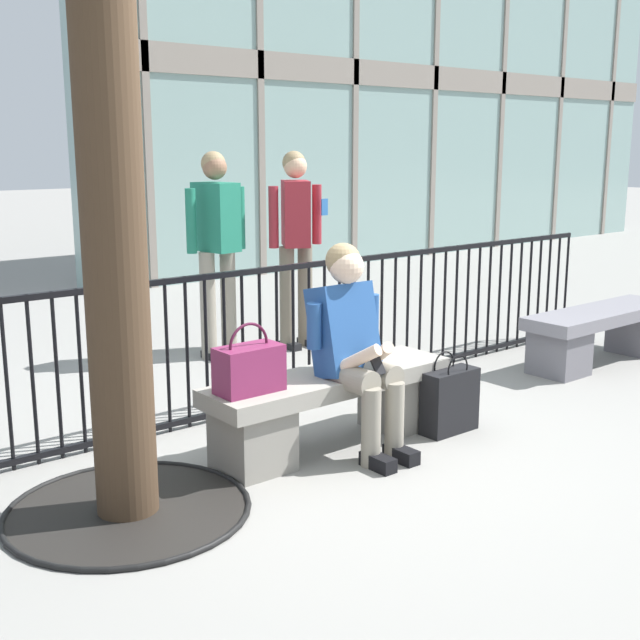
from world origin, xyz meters
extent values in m
plane|color=gray|center=(0.00, 0.00, 0.00)|extent=(60.00, 60.00, 0.00)
cube|color=gray|center=(0.00, 0.00, 0.40)|extent=(1.60, 0.44, 0.10)
cube|color=gray|center=(-0.56, 0.00, 0.17)|extent=(0.36, 0.37, 0.35)
cube|color=gray|center=(0.56, 0.00, 0.17)|extent=(0.36, 0.37, 0.35)
cylinder|color=gray|center=(-0.03, -0.18, 0.47)|extent=(0.15, 0.40, 0.15)
cylinder|color=gray|center=(-0.03, -0.38, 0.23)|extent=(0.11, 0.11, 0.45)
cube|color=black|center=(-0.03, -0.44, 0.04)|extent=(0.09, 0.22, 0.08)
cylinder|color=gray|center=(0.15, -0.18, 0.47)|extent=(0.15, 0.40, 0.15)
cylinder|color=gray|center=(0.15, -0.38, 0.23)|extent=(0.11, 0.11, 0.45)
cube|color=black|center=(0.15, -0.44, 0.04)|extent=(0.09, 0.22, 0.08)
cube|color=#234C8C|center=(0.06, -0.04, 0.71)|extent=(0.36, 0.30, 0.55)
cylinder|color=#234C8C|center=(-0.16, -0.04, 0.76)|extent=(0.08, 0.08, 0.26)
cylinder|color=beige|center=(-0.02, -0.26, 0.59)|extent=(0.16, 0.28, 0.20)
cylinder|color=#234C8C|center=(0.28, -0.04, 0.76)|extent=(0.08, 0.08, 0.26)
cylinder|color=beige|center=(0.14, -0.26, 0.59)|extent=(0.16, 0.28, 0.20)
cube|color=black|center=(0.06, -0.32, 0.57)|extent=(0.07, 0.10, 0.13)
sphere|color=beige|center=(0.06, -0.06, 1.08)|extent=(0.20, 0.20, 0.20)
sphere|color=#997F59|center=(0.06, -0.03, 1.11)|extent=(0.20, 0.20, 0.20)
cube|color=#7A234C|center=(-0.58, -0.01, 0.58)|extent=(0.36, 0.19, 0.25)
torus|color=#49152D|center=(-0.58, -0.01, 0.71)|extent=(0.25, 0.02, 0.25)
cube|color=black|center=(0.73, -0.28, 0.20)|extent=(0.38, 0.16, 0.40)
torus|color=black|center=(0.73, -0.34, 0.42)|extent=(0.18, 0.01, 0.18)
torus|color=black|center=(0.73, -0.22, 0.42)|extent=(0.18, 0.01, 0.18)
cylinder|color=#6B6051|center=(1.23, 2.07, 0.45)|extent=(0.13, 0.13, 0.90)
cube|color=black|center=(1.23, 2.03, 0.03)|extent=(0.09, 0.22, 0.06)
cylinder|color=#6B6051|center=(1.43, 2.07, 0.45)|extent=(0.13, 0.13, 0.90)
cube|color=black|center=(1.43, 2.03, 0.03)|extent=(0.09, 0.22, 0.06)
cube|color=maroon|center=(1.33, 2.07, 1.18)|extent=(0.39, 0.44, 0.56)
cylinder|color=maroon|center=(1.10, 2.07, 1.16)|extent=(0.08, 0.08, 0.52)
cylinder|color=maroon|center=(1.57, 2.07, 1.16)|extent=(0.08, 0.08, 0.52)
sphere|color=#DBAD89|center=(1.33, 2.07, 1.58)|extent=(0.20, 0.20, 0.20)
sphere|color=#997F59|center=(1.33, 2.09, 1.61)|extent=(0.20, 0.20, 0.20)
cube|color=#2D6BB7|center=(1.57, 1.97, 1.23)|extent=(0.07, 0.01, 0.14)
cylinder|color=gray|center=(0.51, 2.20, 0.45)|extent=(0.13, 0.13, 0.90)
cube|color=black|center=(0.51, 2.16, 0.03)|extent=(0.09, 0.22, 0.06)
cylinder|color=gray|center=(0.71, 2.20, 0.45)|extent=(0.13, 0.13, 0.90)
cube|color=black|center=(0.71, 2.16, 0.03)|extent=(0.09, 0.22, 0.06)
cube|color=#1E7259|center=(0.61, 2.20, 1.18)|extent=(0.27, 0.41, 0.56)
cylinder|color=#1E7259|center=(0.38, 2.20, 1.16)|extent=(0.08, 0.08, 0.52)
cylinder|color=#1E7259|center=(0.85, 2.20, 1.16)|extent=(0.08, 0.08, 0.52)
sphere|color=#8E664C|center=(0.61, 2.20, 1.58)|extent=(0.20, 0.20, 0.20)
sphere|color=#997F59|center=(0.61, 2.22, 1.61)|extent=(0.20, 0.20, 0.20)
cylinder|color=black|center=(-1.59, 0.82, 0.49)|extent=(0.02, 0.02, 0.97)
cylinder|color=black|center=(-1.46, 0.82, 0.49)|extent=(0.02, 0.02, 0.97)
cylinder|color=black|center=(-1.32, 0.82, 0.49)|extent=(0.02, 0.02, 0.97)
cylinder|color=black|center=(-1.18, 0.82, 0.49)|extent=(0.02, 0.02, 0.97)
cylinder|color=black|center=(-1.04, 0.82, 0.49)|extent=(0.02, 0.02, 0.97)
cylinder|color=black|center=(-0.90, 0.82, 0.49)|extent=(0.02, 0.02, 0.97)
cylinder|color=black|center=(-0.76, 0.82, 0.49)|extent=(0.02, 0.02, 0.97)
cylinder|color=black|center=(-0.62, 0.82, 0.49)|extent=(0.02, 0.02, 0.97)
cylinder|color=black|center=(-0.49, 0.82, 0.49)|extent=(0.02, 0.02, 0.97)
cylinder|color=black|center=(-0.35, 0.82, 0.49)|extent=(0.02, 0.02, 0.97)
cylinder|color=black|center=(-0.21, 0.82, 0.49)|extent=(0.02, 0.02, 0.97)
cylinder|color=black|center=(-0.07, 0.82, 0.49)|extent=(0.02, 0.02, 0.97)
cylinder|color=black|center=(0.07, 0.82, 0.49)|extent=(0.02, 0.02, 0.97)
cylinder|color=black|center=(0.21, 0.82, 0.49)|extent=(0.02, 0.02, 0.97)
cylinder|color=black|center=(0.35, 0.82, 0.49)|extent=(0.02, 0.02, 0.97)
cylinder|color=black|center=(0.49, 0.82, 0.49)|extent=(0.02, 0.02, 0.97)
cylinder|color=black|center=(0.62, 0.82, 0.49)|extent=(0.02, 0.02, 0.97)
cylinder|color=black|center=(0.76, 0.82, 0.49)|extent=(0.02, 0.02, 0.97)
cylinder|color=black|center=(0.90, 0.82, 0.49)|extent=(0.02, 0.02, 0.97)
cylinder|color=black|center=(1.04, 0.82, 0.49)|extent=(0.02, 0.02, 0.97)
cylinder|color=black|center=(1.18, 0.82, 0.49)|extent=(0.02, 0.02, 0.97)
cylinder|color=black|center=(1.32, 0.82, 0.49)|extent=(0.02, 0.02, 0.97)
cylinder|color=black|center=(1.46, 0.82, 0.49)|extent=(0.02, 0.02, 0.97)
cylinder|color=black|center=(1.59, 0.82, 0.49)|extent=(0.02, 0.02, 0.97)
cylinder|color=black|center=(1.73, 0.82, 0.49)|extent=(0.02, 0.02, 0.97)
cylinder|color=black|center=(1.87, 0.82, 0.49)|extent=(0.02, 0.02, 0.97)
cylinder|color=black|center=(2.01, 0.82, 0.49)|extent=(0.02, 0.02, 0.97)
cylinder|color=black|center=(2.15, 0.82, 0.49)|extent=(0.02, 0.02, 0.97)
cylinder|color=black|center=(2.29, 0.82, 0.49)|extent=(0.02, 0.02, 0.97)
cylinder|color=black|center=(2.43, 0.82, 0.49)|extent=(0.02, 0.02, 0.97)
cylinder|color=black|center=(2.56, 0.82, 0.49)|extent=(0.02, 0.02, 0.97)
cylinder|color=black|center=(2.70, 0.82, 0.49)|extent=(0.02, 0.02, 0.97)
cylinder|color=black|center=(2.84, 0.82, 0.49)|extent=(0.02, 0.02, 0.97)
cylinder|color=black|center=(2.98, 0.82, 0.49)|extent=(0.02, 0.02, 0.97)
cylinder|color=black|center=(3.12, 0.82, 0.49)|extent=(0.02, 0.02, 0.97)
cylinder|color=black|center=(3.26, 0.82, 0.49)|extent=(0.02, 0.02, 0.97)
cylinder|color=black|center=(3.40, 0.82, 0.49)|extent=(0.02, 0.02, 0.97)
cylinder|color=black|center=(3.54, 0.82, 0.49)|extent=(0.02, 0.02, 0.97)
cube|color=black|center=(0.00, 0.82, 0.05)|extent=(7.07, 0.04, 0.04)
cube|color=black|center=(0.00, 0.82, 0.95)|extent=(7.07, 0.04, 0.04)
cylinder|color=black|center=(-1.34, -0.06, 0.01)|extent=(1.17, 1.17, 0.01)
torus|color=black|center=(-1.34, -0.06, 0.01)|extent=(1.20, 1.20, 0.03)
cylinder|color=#423021|center=(-1.34, -0.06, 1.70)|extent=(0.30, 0.30, 3.40)
cube|color=slate|center=(2.93, 0.06, 0.40)|extent=(1.60, 0.44, 0.10)
cube|color=slate|center=(2.37, 0.06, 0.17)|extent=(0.36, 0.37, 0.35)
cube|color=slate|center=(3.49, 0.06, 0.17)|extent=(0.36, 0.37, 0.35)
cube|color=gray|center=(6.86, 5.65, 2.80)|extent=(11.78, 0.04, 0.36)
camera|label=1|loc=(-2.94, -3.51, 1.75)|focal=45.55mm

